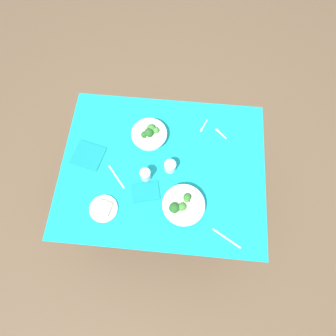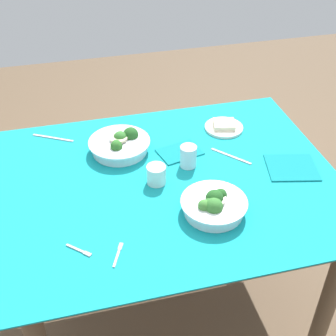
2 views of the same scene
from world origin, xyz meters
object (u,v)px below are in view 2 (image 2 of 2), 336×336
at_px(water_glass_center, 188,156).
at_px(table_knife_right, 231,156).
at_px(water_glass_side, 157,175).
at_px(napkin_folded_lower, 292,167).
at_px(fork_by_far_bowl, 80,251).
at_px(broccoli_bowl_far, 120,144).
at_px(table_knife_left, 53,138).
at_px(fork_by_near_bowl, 118,254).
at_px(napkin_folded_upper, 180,152).
at_px(bread_side_plate, 224,126).
at_px(broccoli_bowl_near, 214,205).

relative_size(water_glass_center, table_knife_right, 0.48).
xyz_separation_m(water_glass_side, napkin_folded_lower, (0.55, -0.04, -0.03)).
distance_m(fork_by_far_bowl, table_knife_right, 0.77).
relative_size(water_glass_center, napkin_folded_lower, 0.46).
height_order(broccoli_bowl_far, table_knife_left, broccoli_bowl_far).
bearing_deg(table_knife_right, fork_by_near_bowl, -92.73).
xyz_separation_m(fork_by_near_bowl, table_knife_left, (-0.17, 0.75, -0.00)).
xyz_separation_m(table_knife_right, napkin_folded_lower, (0.21, -0.13, 0.00)).
height_order(broccoli_bowl_far, napkin_folded_upper, broccoli_bowl_far).
distance_m(water_glass_side, table_knife_left, 0.56).
bearing_deg(fork_by_near_bowl, bread_side_plate, -19.71).
height_order(broccoli_bowl_near, fork_by_near_bowl, broccoli_bowl_near).
xyz_separation_m(broccoli_bowl_far, table_knife_left, (-0.28, 0.17, -0.03)).
distance_m(broccoli_bowl_near, fork_by_near_bowl, 0.38).
xyz_separation_m(broccoli_bowl_far, fork_by_far_bowl, (-0.22, -0.53, -0.03)).
bearing_deg(fork_by_far_bowl, table_knife_left, 136.68).
bearing_deg(napkin_folded_upper, bread_side_plate, 28.36).
bearing_deg(fork_by_near_bowl, napkin_folded_lower, -46.02).
bearing_deg(napkin_folded_lower, table_knife_left, 153.78).
xyz_separation_m(table_knife_left, table_knife_right, (0.72, -0.32, 0.00)).
bearing_deg(napkin_folded_lower, bread_side_plate, 115.59).
height_order(bread_side_plate, fork_by_far_bowl, bread_side_plate).
distance_m(broccoli_bowl_far, bread_side_plate, 0.49).
height_order(bread_side_plate, table_knife_left, bread_side_plate).
distance_m(water_glass_side, fork_by_far_bowl, 0.43).
height_order(bread_side_plate, fork_by_near_bowl, bread_side_plate).
distance_m(broccoli_bowl_near, napkin_folded_upper, 0.39).
xyz_separation_m(broccoli_bowl_near, fork_by_near_bowl, (-0.36, -0.11, -0.03)).
distance_m(fork_by_near_bowl, napkin_folded_upper, 0.61).
bearing_deg(napkin_folded_lower, fork_by_far_bowl, -164.45).
height_order(water_glass_center, fork_by_far_bowl, water_glass_center).
relative_size(fork_by_near_bowl, table_knife_right, 0.53).
xyz_separation_m(table_knife_right, napkin_folded_upper, (-0.20, 0.08, 0.00)).
xyz_separation_m(broccoli_bowl_near, water_glass_center, (-0.01, 0.30, 0.01)).
xyz_separation_m(water_glass_center, table_knife_left, (-0.53, 0.34, -0.04)).
xyz_separation_m(bread_side_plate, table_knife_left, (-0.76, 0.11, -0.01)).
distance_m(broccoli_bowl_far, napkin_folded_upper, 0.25).
height_order(broccoli_bowl_near, napkin_folded_upper, broccoli_bowl_near).
bearing_deg(table_knife_right, fork_by_far_bowl, -100.82).
distance_m(broccoli_bowl_far, table_knife_left, 0.32).
bearing_deg(bread_side_plate, broccoli_bowl_near, -113.46).
xyz_separation_m(water_glass_side, fork_by_far_bowl, (-0.32, -0.29, -0.04)).
distance_m(water_glass_side, table_knife_right, 0.36).
bearing_deg(napkin_folded_lower, broccoli_bowl_far, 156.13).
relative_size(bread_side_plate, fork_by_near_bowl, 1.73).
bearing_deg(bread_side_plate, table_knife_left, 171.85).
bearing_deg(water_glass_side, table_knife_right, 15.26).
bearing_deg(table_knife_right, broccoli_bowl_near, -71.00).
bearing_deg(broccoli_bowl_far, fork_by_far_bowl, -112.80).
relative_size(fork_by_far_bowl, table_knife_right, 0.42).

